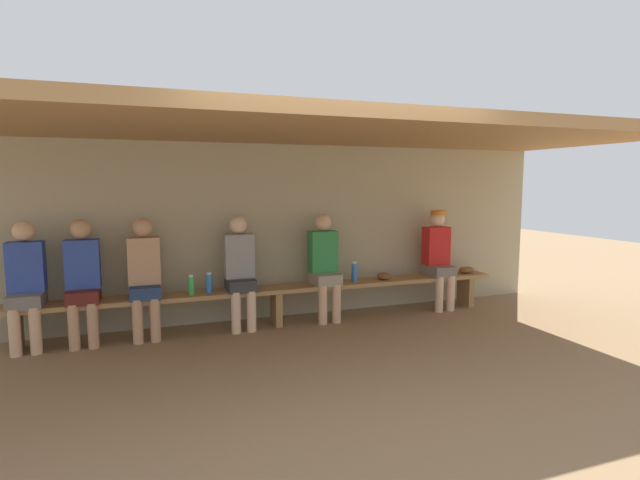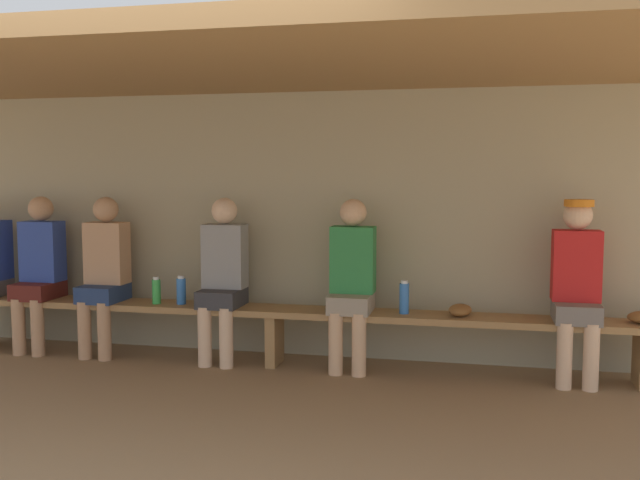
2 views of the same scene
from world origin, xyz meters
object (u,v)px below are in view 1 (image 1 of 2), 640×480
(player_with_sunglasses, at_px, (83,277))
(baseball_glove_dark_brown, at_px, (384,276))
(bench, at_px, (276,293))
(water_bottle_blue, at_px, (209,283))
(baseball_glove_worn, at_px, (466,270))
(player_rightmost, at_px, (438,255))
(water_bottle_green, at_px, (191,285))
(player_leftmost, at_px, (26,280))
(player_in_red, at_px, (145,273))
(player_in_blue, at_px, (324,262))
(player_in_white, at_px, (240,267))
(water_bottle_clear, at_px, (354,272))

(player_with_sunglasses, height_order, baseball_glove_dark_brown, player_with_sunglasses)
(bench, bearing_deg, water_bottle_blue, -179.91)
(baseball_glove_worn, bearing_deg, bench, -5.79)
(player_with_sunglasses, xyz_separation_m, baseball_glove_worn, (4.87, 0.00, -0.22))
(bench, xyz_separation_m, player_rightmost, (2.29, 0.00, 0.36))
(water_bottle_green, height_order, baseball_glove_worn, water_bottle_green)
(player_leftmost, bearing_deg, player_in_red, 0.00)
(player_leftmost, height_order, player_rightmost, player_rightmost)
(player_with_sunglasses, relative_size, water_bottle_green, 5.93)
(player_rightmost, bearing_deg, bench, -179.91)
(player_in_blue, height_order, baseball_glove_dark_brown, player_in_blue)
(player_leftmost, xyz_separation_m, water_bottle_blue, (1.84, -0.00, -0.16))
(player_leftmost, height_order, water_bottle_blue, player_leftmost)
(bench, relative_size, player_in_red, 4.49)
(player_rightmost, distance_m, player_in_red, 3.78)
(player_leftmost, bearing_deg, player_with_sunglasses, 0.00)
(player_in_blue, bearing_deg, player_in_red, 180.00)
(water_bottle_blue, distance_m, baseball_glove_dark_brown, 2.26)
(player_in_blue, xyz_separation_m, player_in_red, (-2.12, 0.00, 0.00))
(player_rightmost, bearing_deg, player_leftmost, -179.99)
(bench, height_order, player_with_sunglasses, player_with_sunglasses)
(player_in_blue, distance_m, player_in_white, 1.06)
(player_with_sunglasses, bearing_deg, player_in_red, 0.00)
(player_rightmost, relative_size, water_bottle_blue, 5.71)
(player_in_white, xyz_separation_m, baseball_glove_worn, (3.19, 0.00, -0.22))
(player_in_blue, xyz_separation_m, water_bottle_blue, (-1.42, -0.00, -0.16))
(player_leftmost, height_order, baseball_glove_worn, player_leftmost)
(bench, relative_size, player_in_blue, 4.49)
(water_bottle_blue, height_order, baseball_glove_dark_brown, water_bottle_blue)
(player_in_blue, distance_m, water_bottle_blue, 1.43)
(baseball_glove_worn, xyz_separation_m, baseball_glove_dark_brown, (-1.30, -0.01, 0.00))
(bench, distance_m, baseball_glove_dark_brown, 1.46)
(player_in_blue, xyz_separation_m, water_bottle_clear, (0.41, -0.00, -0.15))
(water_bottle_green, relative_size, water_bottle_blue, 0.96)
(player_with_sunglasses, distance_m, player_in_red, 0.62)
(water_bottle_green, bearing_deg, player_leftmost, 178.62)
(player_in_white, bearing_deg, player_rightmost, 0.01)
(player_in_red, bearing_deg, water_bottle_clear, -0.11)
(player_rightmost, relative_size, player_with_sunglasses, 1.01)
(water_bottle_blue, bearing_deg, water_bottle_clear, -0.01)
(baseball_glove_worn, bearing_deg, player_with_sunglasses, -5.85)
(bench, bearing_deg, player_with_sunglasses, 179.92)
(bench, height_order, water_bottle_clear, water_bottle_clear)
(bench, height_order, water_bottle_green, water_bottle_green)
(water_bottle_clear, bearing_deg, player_with_sunglasses, 179.91)
(baseball_glove_dark_brown, bearing_deg, player_in_red, 100.13)
(water_bottle_clear, height_order, baseball_glove_worn, water_bottle_clear)
(player_leftmost, bearing_deg, player_in_blue, 0.00)
(player_in_white, distance_m, water_bottle_green, 0.59)
(player_with_sunglasses, distance_m, water_bottle_blue, 1.32)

